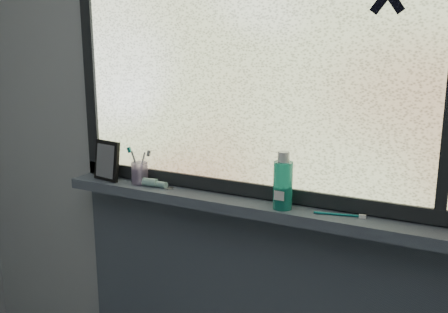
% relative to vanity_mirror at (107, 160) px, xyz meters
% --- Properties ---
extents(wall_back, '(3.00, 0.01, 2.50)m').
position_rel_vanity_mirror_xyz_m(wall_back, '(0.66, 0.09, 0.15)').
color(wall_back, '#9EA3A8').
rests_on(wall_back, ground).
extents(windowsill, '(1.62, 0.14, 0.04)m').
position_rel_vanity_mirror_xyz_m(windowsill, '(0.66, 0.01, -0.10)').
color(windowsill, '#454E5C').
rests_on(windowsill, wall_back).
extents(window_pane, '(1.50, 0.01, 1.00)m').
position_rel_vanity_mirror_xyz_m(window_pane, '(0.66, 0.06, 0.43)').
color(window_pane, silver).
rests_on(window_pane, wall_back).
extents(frame_bottom, '(1.60, 0.03, 0.05)m').
position_rel_vanity_mirror_xyz_m(frame_bottom, '(0.66, 0.06, -0.05)').
color(frame_bottom, black).
rests_on(frame_bottom, windowsill).
extents(frame_left, '(0.05, 0.03, 1.10)m').
position_rel_vanity_mirror_xyz_m(frame_left, '(-0.11, 0.06, 0.43)').
color(frame_left, black).
rests_on(frame_left, wall_back).
extents(vanity_mirror, '(0.14, 0.08, 0.16)m').
position_rel_vanity_mirror_xyz_m(vanity_mirror, '(0.00, 0.00, 0.00)').
color(vanity_mirror, black).
rests_on(vanity_mirror, windowsill).
extents(toothpaste_tube, '(0.18, 0.05, 0.03)m').
position_rel_vanity_mirror_xyz_m(toothpaste_tube, '(0.23, 0.00, -0.07)').
color(toothpaste_tube, silver).
rests_on(toothpaste_tube, windowsill).
extents(toothbrush_cup, '(0.08, 0.08, 0.09)m').
position_rel_vanity_mirror_xyz_m(toothbrush_cup, '(0.15, 0.02, -0.04)').
color(toothbrush_cup, '#C1A9E0').
rests_on(toothbrush_cup, windowsill).
extents(toothbrush_lying, '(0.18, 0.06, 0.01)m').
position_rel_vanity_mirror_xyz_m(toothbrush_lying, '(0.96, 0.01, -0.08)').
color(toothbrush_lying, '#0B6969').
rests_on(toothbrush_lying, windowsill).
extents(mouthwash_bottle, '(0.07, 0.07, 0.16)m').
position_rel_vanity_mirror_xyz_m(mouthwash_bottle, '(0.77, -0.01, 0.02)').
color(mouthwash_bottle, teal).
rests_on(mouthwash_bottle, windowsill).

